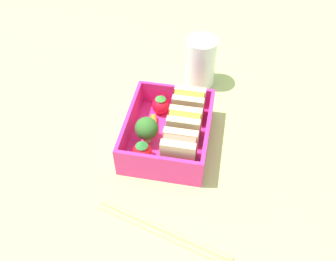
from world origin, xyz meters
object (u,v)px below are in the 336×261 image
at_px(sandwich_center_left, 184,127).
at_px(strawberry_left, 142,152).
at_px(sandwich_center, 179,150).
at_px(broccoli_floret, 147,129).
at_px(carrot_stick_far_left, 154,125).
at_px(chopstick_pair, 162,231).
at_px(drinking_glass, 201,62).
at_px(sandwich_left, 189,106).
at_px(strawberry_far_left, 161,105).

height_order(sandwich_center_left, strawberry_left, sandwich_center_left).
bearing_deg(sandwich_center_left, sandwich_center, 0.00).
height_order(sandwich_center, broccoli_floret, sandwich_center).
relative_size(sandwich_center_left, strawberry_left, 1.51).
xyz_separation_m(carrot_stick_far_left, broccoli_floret, (0.03, -0.00, 0.02)).
xyz_separation_m(sandwich_center_left, strawberry_left, (0.05, -0.06, -0.01)).
bearing_deg(strawberry_left, carrot_stick_far_left, 177.70).
height_order(strawberry_left, chopstick_pair, strawberry_left).
xyz_separation_m(broccoli_floret, chopstick_pair, (0.15, 0.05, -0.04)).
relative_size(sandwich_center, strawberry_left, 1.51).
relative_size(chopstick_pair, drinking_glass, 2.07).
bearing_deg(broccoli_floret, sandwich_center_left, 105.66).
relative_size(sandwich_left, drinking_glass, 0.59).
bearing_deg(drinking_glass, strawberry_far_left, -27.08).
distance_m(carrot_stick_far_left, strawberry_left, 0.07).
bearing_deg(carrot_stick_far_left, strawberry_far_left, 173.48).
xyz_separation_m(sandwich_left, broccoli_floret, (0.07, -0.06, 0.00)).
bearing_deg(broccoli_floret, strawberry_far_left, 173.46).
bearing_deg(strawberry_far_left, broccoli_floret, -6.54).
bearing_deg(strawberry_far_left, strawberry_left, -3.79).
bearing_deg(sandwich_left, carrot_stick_far_left, -59.54).
relative_size(sandwich_left, sandwich_center_left, 1.00).
xyz_separation_m(sandwich_left, sandwich_center, (0.10, 0.00, 0.00)).
xyz_separation_m(sandwich_center, carrot_stick_far_left, (-0.07, -0.05, -0.02)).
height_order(sandwich_center, drinking_glass, drinking_glass).
xyz_separation_m(sandwich_center_left, carrot_stick_far_left, (-0.02, -0.05, -0.02)).
distance_m(sandwich_center, strawberry_left, 0.06).
bearing_deg(drinking_glass, sandwich_left, -2.92).
height_order(strawberry_far_left, broccoli_floret, broccoli_floret).
bearing_deg(sandwich_left, drinking_glass, 177.08).
height_order(sandwich_center_left, broccoli_floret, sandwich_center_left).
bearing_deg(chopstick_pair, sandwich_left, 179.14).
xyz_separation_m(sandwich_left, strawberry_far_left, (-0.01, -0.05, -0.01)).
distance_m(chopstick_pair, drinking_glass, 0.33).
bearing_deg(sandwich_center_left, carrot_stick_far_left, -107.91).
bearing_deg(drinking_glass, sandwich_center, -1.58).
distance_m(sandwich_center_left, chopstick_pair, 0.17).
height_order(sandwich_center, carrot_stick_far_left, sandwich_center).
relative_size(strawberry_far_left, broccoli_floret, 0.74).
distance_m(sandwich_center_left, strawberry_left, 0.08).
xyz_separation_m(carrot_stick_far_left, strawberry_left, (0.07, -0.00, 0.01)).
height_order(sandwich_left, sandwich_center_left, same).
bearing_deg(carrot_stick_far_left, strawberry_left, -2.30).
relative_size(broccoli_floret, strawberry_left, 1.32).
bearing_deg(strawberry_far_left, drinking_glass, 152.92).
distance_m(sandwich_center, drinking_glass, 0.21).
distance_m(sandwich_left, chopstick_pair, 0.22).
height_order(sandwich_center, strawberry_far_left, sandwich_center).
distance_m(sandwich_center_left, broccoli_floret, 0.06).
bearing_deg(carrot_stick_far_left, broccoli_floret, -6.57).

